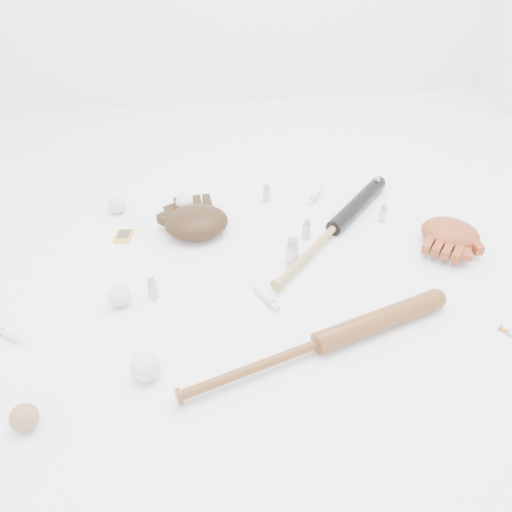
{
  "coord_description": "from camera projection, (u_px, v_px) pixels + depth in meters",
  "views": [
    {
      "loc": [
        -0.15,
        -1.19,
        1.04
      ],
      "look_at": [
        0.02,
        0.04,
        0.06
      ],
      "focal_mm": 35.0,
      "sensor_mm": 36.0,
      "label": 1
    }
  ],
  "objects": [
    {
      "name": "bat_dark",
      "position": [
        334.0,
        228.0,
        1.76
      ],
      "size": [
        0.59,
        0.62,
        0.06
      ],
      "primitive_type": null,
      "rotation": [
        0.0,
        0.0,
        0.82
      ],
      "color": "black",
      "rests_on": "ground"
    },
    {
      "name": "bat_wood",
      "position": [
        319.0,
        343.0,
        1.33
      ],
      "size": [
        0.82,
        0.31,
        0.06
      ],
      "primitive_type": null,
      "rotation": [
        0.0,
        0.0,
        0.31
      ],
      "color": "brown",
      "rests_on": "ground"
    },
    {
      "name": "glove_dark",
      "position": [
        196.0,
        222.0,
        1.75
      ],
      "size": [
        0.29,
        0.29,
        0.1
      ],
      "primitive_type": null,
      "rotation": [
        0.0,
        0.0,
        0.07
      ],
      "color": "black",
      "rests_on": "ground"
    },
    {
      "name": "glove_tan",
      "position": [
        450.0,
        233.0,
        1.71
      ],
      "size": [
        0.33,
        0.33,
        0.09
      ],
      "primitive_type": null,
      "rotation": [
        0.0,
        0.0,
        2.47
      ],
      "color": "maroon",
      "rests_on": "ground"
    },
    {
      "name": "trading_card",
      "position": [
        124.0,
        236.0,
        1.76
      ],
      "size": [
        0.07,
        0.09,
        0.0
      ],
      "primitive_type": "cube",
      "rotation": [
        0.0,
        0.0,
        -0.15
      ],
      "color": "gold",
      "rests_on": "ground"
    },
    {
      "name": "pedestal",
      "position": [
        185.0,
        213.0,
        1.85
      ],
      "size": [
        0.08,
        0.08,
        0.04
      ],
      "primitive_type": "cube",
      "rotation": [
        0.0,
        0.0,
        0.35
      ],
      "color": "white",
      "rests_on": "ground"
    },
    {
      "name": "baseball_on_pedestal",
      "position": [
        184.0,
        202.0,
        1.82
      ],
      "size": [
        0.06,
        0.06,
        0.06
      ],
      "primitive_type": "sphere",
      "color": "silver",
      "rests_on": "pedestal"
    },
    {
      "name": "baseball_left",
      "position": [
        119.0,
        296.0,
        1.47
      ],
      "size": [
        0.07,
        0.07,
        0.07
      ],
      "primitive_type": "sphere",
      "color": "silver",
      "rests_on": "ground"
    },
    {
      "name": "baseball_upper",
      "position": [
        117.0,
        205.0,
        1.87
      ],
      "size": [
        0.07,
        0.07,
        0.07
      ],
      "primitive_type": "sphere",
      "color": "silver",
      "rests_on": "ground"
    },
    {
      "name": "baseball_mid",
      "position": [
        145.0,
        367.0,
        1.26
      ],
      "size": [
        0.08,
        0.08,
        0.08
      ],
      "primitive_type": "sphere",
      "color": "silver",
      "rests_on": "ground"
    },
    {
      "name": "baseball_aged",
      "position": [
        24.0,
        418.0,
        1.15
      ],
      "size": [
        0.07,
        0.07,
        0.07
      ],
      "primitive_type": "sphere",
      "color": "#946B47",
      "rests_on": "ground"
    },
    {
      "name": "syringe_0",
      "position": [
        9.0,
        336.0,
        1.38
      ],
      "size": [
        0.13,
        0.11,
        0.02
      ],
      "primitive_type": null,
      "rotation": [
        0.0,
        0.0,
        -0.69
      ],
      "color": "#ADBCC6",
      "rests_on": "ground"
    },
    {
      "name": "syringe_1",
      "position": [
        264.0,
        296.0,
        1.51
      ],
      "size": [
        0.1,
        0.16,
        0.02
      ],
      "primitive_type": null,
      "rotation": [
        0.0,
        0.0,
        2.04
      ],
      "color": "#ADBCC6",
      "rests_on": "ground"
    },
    {
      "name": "syringe_2",
      "position": [
        316.0,
        195.0,
        1.96
      ],
      "size": [
        0.11,
        0.16,
        0.02
      ],
      "primitive_type": null,
      "rotation": [
        0.0,
        0.0,
        1.0
      ],
      "color": "#ADBCC6",
      "rests_on": "ground"
    },
    {
      "name": "syringe_4",
      "position": [
        440.0,
        231.0,
        1.78
      ],
      "size": [
        0.11,
        0.11,
        0.02
      ],
      "primitive_type": null,
      "rotation": [
        0.0,
        0.0,
        3.91
      ],
      "color": "#ADBCC6",
      "rests_on": "ground"
    },
    {
      "name": "vial_0",
      "position": [
        266.0,
        193.0,
        1.93
      ],
      "size": [
        0.03,
        0.03,
        0.07
      ],
      "primitive_type": "cylinder",
      "color": "#ACB6BC",
      "rests_on": "ground"
    },
    {
      "name": "vial_1",
      "position": [
        376.0,
        186.0,
        1.98
      ],
      "size": [
        0.03,
        0.03,
        0.07
      ],
      "primitive_type": "cylinder",
      "color": "#ACB6BC",
      "rests_on": "ground"
    },
    {
      "name": "vial_2",
      "position": [
        306.0,
        229.0,
        1.74
      ],
      "size": [
        0.03,
        0.03,
        0.07
      ],
      "primitive_type": "cylinder",
      "color": "#ACB6BC",
      "rests_on": "ground"
    },
    {
      "name": "vial_3",
      "position": [
        292.0,
        251.0,
        1.62
      ],
      "size": [
        0.04,
        0.04,
        0.1
      ],
      "primitive_type": "cylinder",
      "color": "#ACB6BC",
      "rests_on": "ground"
    },
    {
      "name": "vial_4",
      "position": [
        152.0,
        289.0,
        1.49
      ],
      "size": [
        0.03,
        0.03,
        0.07
      ],
      "primitive_type": "cylinder",
      "color": "#ACB6BC",
      "rests_on": "ground"
    },
    {
      "name": "vial_5",
      "position": [
        383.0,
        213.0,
        1.82
      ],
      "size": [
        0.02,
        0.02,
        0.06
      ],
      "primitive_type": "cylinder",
      "color": "#ACB6BC",
      "rests_on": "ground"
    }
  ]
}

